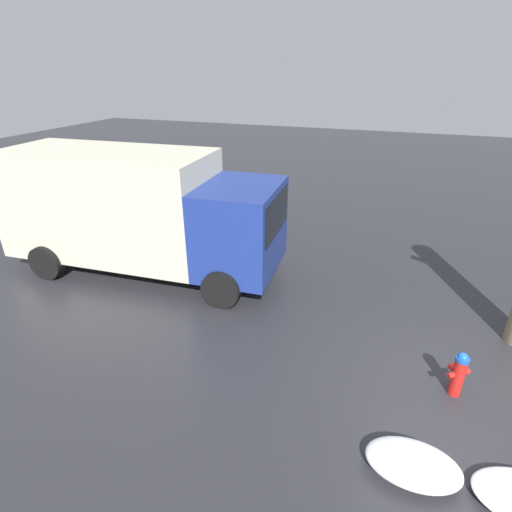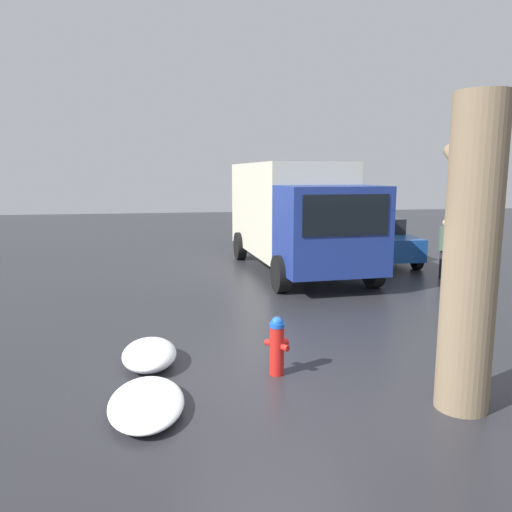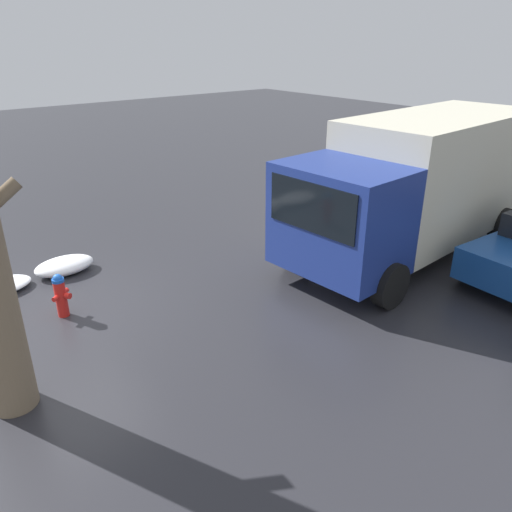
# 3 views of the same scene
# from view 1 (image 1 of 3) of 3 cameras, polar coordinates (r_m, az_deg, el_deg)

# --- Properties ---
(ground_plane) EXTENTS (60.00, 60.00, 0.00)m
(ground_plane) POSITION_cam_1_polar(r_m,az_deg,el_deg) (7.92, 26.33, -17.15)
(ground_plane) COLOR #28282D
(fire_hydrant) EXTENTS (0.38, 0.35, 0.85)m
(fire_hydrant) POSITION_cam_1_polar(r_m,az_deg,el_deg) (7.65, 26.95, -14.69)
(fire_hydrant) COLOR red
(fire_hydrant) RESTS_ON ground_plane
(delivery_truck) EXTENTS (7.24, 3.03, 3.12)m
(delivery_truck) POSITION_cam_1_polar(r_m,az_deg,el_deg) (10.74, -16.66, 6.50)
(delivery_truck) COLOR navy
(delivery_truck) RESTS_ON ground_plane
(pedestrian) EXTENTS (0.35, 0.35, 1.62)m
(pedestrian) POSITION_cam_1_polar(r_m,az_deg,el_deg) (13.22, 0.17, 7.38)
(pedestrian) COLOR #23232D
(pedestrian) RESTS_ON ground_plane
(parked_car) EXTENTS (4.30, 2.29, 1.43)m
(parked_car) POSITION_cam_1_polar(r_m,az_deg,el_deg) (13.72, -12.68, 6.81)
(parked_car) COLOR #194793
(parked_car) RESTS_ON ground_plane
(snow_pile_by_hydrant) EXTENTS (1.26, 0.80, 0.34)m
(snow_pile_by_hydrant) POSITION_cam_1_polar(r_m,az_deg,el_deg) (6.45, 21.50, -25.93)
(snow_pile_by_hydrant) COLOR white
(snow_pile_by_hydrant) RESTS_ON ground_plane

